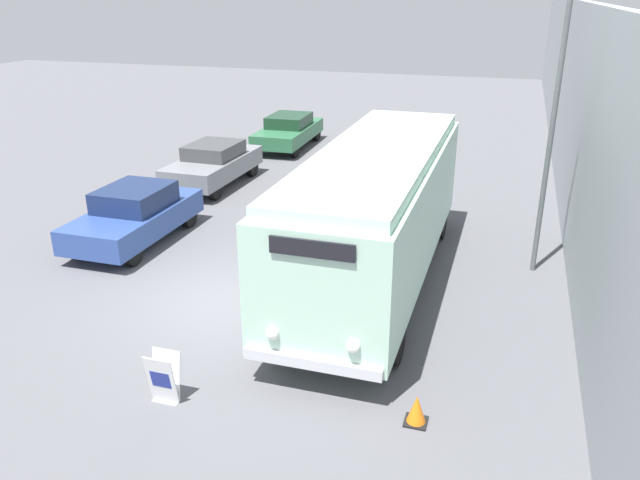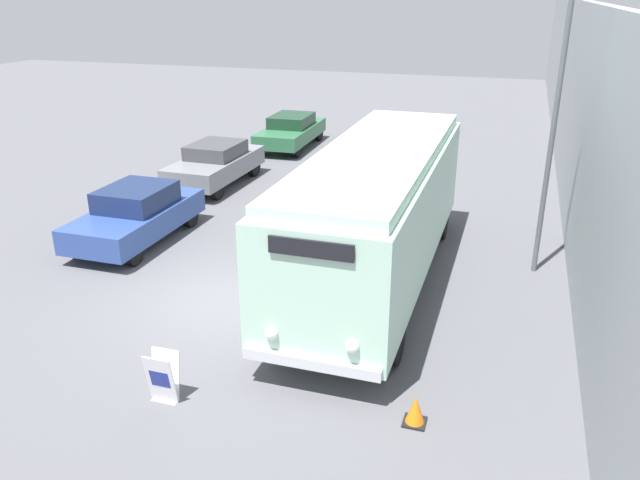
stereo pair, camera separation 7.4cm
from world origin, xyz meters
The scene contains 9 objects.
ground_plane centered at (0.00, 0.00, 0.00)m, with size 80.00×80.00×0.00m, color #56565B.
building_wall_right centered at (7.39, 10.00, 3.00)m, with size 0.30×60.00×6.00m.
vintage_bus centered at (2.93, 2.00, 1.80)m, with size 2.50×9.39×3.16m.
sign_board centered at (0.66, -3.51, 0.43)m, with size 0.50×0.34×0.89m.
streetlamp centered at (6.47, 3.76, 4.59)m, with size 0.36×0.36×7.20m.
parked_car_near centered at (-3.75, 2.54, 0.75)m, with size 1.89×4.23×1.49m.
parked_car_mid centered at (-4.10, 7.90, 0.76)m, with size 1.90×4.34×1.45m.
parked_car_far centered at (-3.55, 13.92, 0.72)m, with size 1.96×4.61×1.38m.
traffic_cone centered at (4.70, -2.83, 0.24)m, with size 0.36×0.36×0.49m.
Camera 1 is at (5.67, -10.94, 6.34)m, focal length 35.00 mm.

